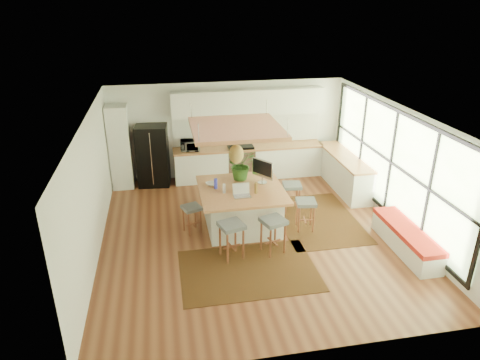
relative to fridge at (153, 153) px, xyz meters
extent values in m
plane|color=#5F2D1B|center=(2.11, -3.16, -0.93)|extent=(7.00, 7.00, 0.00)
plane|color=white|center=(2.11, -3.16, 1.78)|extent=(7.00, 7.00, 0.00)
plane|color=white|center=(2.11, 0.34, 0.42)|extent=(6.50, 0.00, 6.50)
plane|color=white|center=(2.11, -6.66, 0.42)|extent=(6.50, 0.00, 6.50)
plane|color=white|center=(-1.14, -3.16, 0.42)|extent=(0.00, 7.00, 7.00)
plane|color=white|center=(5.36, -3.16, 0.42)|extent=(0.00, 7.00, 7.00)
cube|color=white|center=(-0.84, 0.02, 0.20)|extent=(0.55, 0.60, 2.25)
cube|color=white|center=(2.66, 0.02, -0.49)|extent=(4.20, 0.60, 0.88)
cube|color=#A8633B|center=(2.66, 0.02, -0.03)|extent=(4.24, 0.64, 0.05)
cube|color=white|center=(2.66, 0.32, 0.43)|extent=(4.20, 0.02, 0.80)
cube|color=white|center=(2.66, 0.16, 1.22)|extent=(4.20, 0.34, 0.70)
cube|color=white|center=(5.04, -1.16, -0.49)|extent=(0.60, 2.50, 0.88)
cube|color=#A8633B|center=(5.04, -1.16, -0.03)|extent=(0.64, 2.54, 0.05)
cube|color=black|center=(1.74, -4.50, -0.92)|extent=(2.60, 1.80, 0.01)
cube|color=black|center=(3.72, -2.78, -0.92)|extent=(1.80, 2.60, 0.01)
imported|color=#A5A5AA|center=(1.03, 0.00, 0.18)|extent=(0.54, 0.33, 0.35)
imported|color=#1E4C19|center=(2.02, -2.21, 0.28)|extent=(0.83, 0.87, 0.56)
imported|color=silver|center=(1.30, -2.45, 0.03)|extent=(0.29, 0.29, 0.06)
cylinder|color=#393FE7|center=(1.38, -2.66, 0.10)|extent=(0.07, 0.07, 0.19)
cylinder|color=white|center=(1.53, -2.91, 0.10)|extent=(0.07, 0.07, 0.19)
cylinder|color=olive|center=(2.18, -3.06, 0.10)|extent=(0.07, 0.07, 0.19)
camera|label=1|loc=(0.32, -11.29, 3.96)|focal=32.44mm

